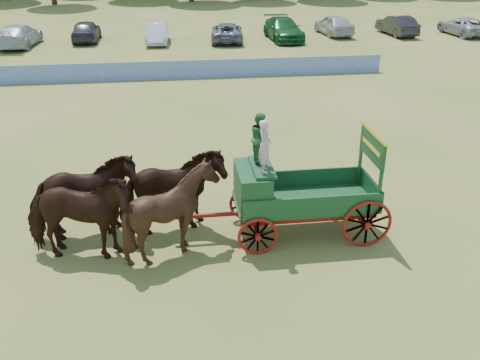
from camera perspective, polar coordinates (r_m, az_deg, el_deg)
The scene contains 8 objects.
ground at distance 15.13m, azimuth -4.03°, elevation -6.47°, with size 160.00×160.00×0.00m, color olive.
horse_lead_left at distance 14.32m, azimuth -16.86°, elevation -3.84°, with size 1.34×2.94×2.48m, color #321A0D.
horse_lead_right at distance 15.28m, azimuth -16.31°, elevation -1.85°, with size 1.34×2.94×2.48m, color #321A0D.
horse_wheel_left at distance 14.09m, azimuth -7.21°, elevation -3.34°, with size 2.01×2.26×2.49m, color #321A0D.
horse_wheel_right at distance 15.07m, azimuth -7.28°, elevation -1.36°, with size 1.34×2.94×2.48m, color #321A0D.
farm_dray at distance 14.74m, azimuth 4.39°, elevation -0.57°, with size 6.00×2.00×3.57m.
sponsor_banner at distance 31.73m, azimuth -8.18°, elevation 11.53°, with size 26.00×0.08×1.05m, color #1E40A6.
parked_cars at distance 43.21m, azimuth -4.02°, elevation 15.67°, with size 56.88×7.24×1.64m.
Camera 1 is at (-0.65, -12.85, 7.95)m, focal length 40.00 mm.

